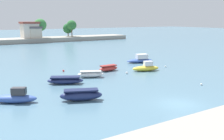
# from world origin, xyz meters

# --- Properties ---
(ground_plane) EXTENTS (400.00, 400.00, 0.00)m
(ground_plane) POSITION_xyz_m (0.00, 0.00, 0.00)
(ground_plane) COLOR slate
(moored_boat_0) EXTENTS (4.53, 3.44, 1.59)m
(moored_boat_0) POSITION_xyz_m (-13.85, 9.32, 0.53)
(moored_boat_0) COLOR #3856A8
(moored_boat_0) RESTS_ON ground
(moored_boat_1) EXTENTS (4.61, 2.96, 1.19)m
(moored_boat_1) POSITION_xyz_m (-7.83, 6.41, 0.57)
(moored_boat_1) COLOR navy
(moored_boat_1) RESTS_ON ground
(moored_boat_2) EXTENTS (4.92, 3.64, 0.97)m
(moored_boat_2) POSITION_xyz_m (-6.56, 13.99, 0.46)
(moored_boat_2) COLOR navy
(moored_boat_2) RESTS_ON ground
(moored_boat_3) EXTENTS (4.09, 2.91, 0.94)m
(moored_boat_3) POSITION_xyz_m (-1.95, 15.61, 0.46)
(moored_boat_3) COLOR white
(moored_boat_3) RESTS_ON ground
(moored_boat_4) EXTENTS (3.55, 1.37, 0.97)m
(moored_boat_4) POSITION_xyz_m (2.70, 18.23, 0.46)
(moored_boat_4) COLOR #C63833
(moored_boat_4) RESTS_ON ground
(moored_boat_5) EXTENTS (4.83, 2.75, 1.63)m
(moored_boat_5) POSITION_xyz_m (7.96, 14.93, 0.55)
(moored_boat_5) COLOR yellow
(moored_boat_5) RESTS_ON ground
(moored_boat_6) EXTENTS (5.55, 3.06, 1.67)m
(moored_boat_6) POSITION_xyz_m (12.28, 21.96, 0.60)
(moored_boat_6) COLOR #3856A8
(moored_boat_6) RESTS_ON ground
(mooring_buoy_1) EXTENTS (0.29, 0.29, 0.29)m
(mooring_buoy_1) POSITION_xyz_m (13.03, 15.66, 0.14)
(mooring_buoy_1) COLOR white
(mooring_buoy_1) RESTS_ON ground
(mooring_buoy_2) EXTENTS (0.31, 0.31, 0.31)m
(mooring_buoy_2) POSITION_xyz_m (-3.83, 21.59, 0.15)
(mooring_buoy_2) COLOR red
(mooring_buoy_2) RESTS_ON ground
(mooring_buoy_3) EXTENTS (0.33, 0.33, 0.33)m
(mooring_buoy_3) POSITION_xyz_m (3.93, 14.73, 0.17)
(mooring_buoy_3) COLOR white
(mooring_buoy_3) RESTS_ON ground
(mooring_buoy_4) EXTENTS (0.28, 0.28, 0.28)m
(mooring_buoy_4) POSITION_xyz_m (7.97, 3.80, 0.14)
(mooring_buoy_4) COLOR white
(mooring_buoy_4) RESTS_ON ground
(distant_shoreline) EXTENTS (90.02, 9.92, 8.57)m
(distant_shoreline) POSITION_xyz_m (0.87, 78.31, 2.18)
(distant_shoreline) COLOR gray
(distant_shoreline) RESTS_ON ground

